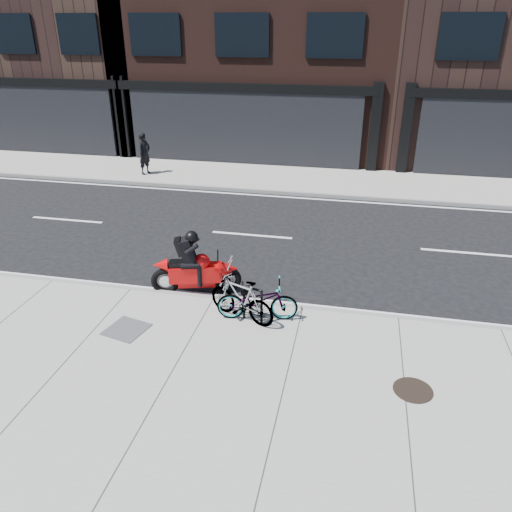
% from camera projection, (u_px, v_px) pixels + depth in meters
% --- Properties ---
extents(ground, '(120.00, 120.00, 0.00)m').
position_uv_depth(ground, '(235.00, 265.00, 12.93)').
color(ground, black).
rests_on(ground, ground).
extents(sidewalk_near, '(60.00, 6.00, 0.13)m').
position_uv_depth(sidewalk_near, '(164.00, 389.00, 8.49)').
color(sidewalk_near, gray).
rests_on(sidewalk_near, ground).
extents(sidewalk_far, '(60.00, 3.50, 0.13)m').
position_uv_depth(sidewalk_far, '(283.00, 178.00, 19.76)').
color(sidewalk_far, gray).
rests_on(sidewalk_far, ground).
extents(building_midwest, '(10.00, 10.00, 12.00)m').
position_uv_depth(building_midwest, '(74.00, 14.00, 25.41)').
color(building_midwest, black).
rests_on(building_midwest, ground).
extents(bike_rack, '(0.45, 0.18, 0.78)m').
position_uv_depth(bike_rack, '(253.00, 301.00, 10.10)').
color(bike_rack, black).
rests_on(bike_rack, sidewalk_near).
extents(bicycle_front, '(1.74, 0.85, 0.87)m').
position_uv_depth(bicycle_front, '(257.00, 300.00, 10.18)').
color(bicycle_front, gray).
rests_on(bicycle_front, sidewalk_near).
extents(bicycle_rear, '(1.61, 1.02, 0.94)m').
position_uv_depth(bicycle_rear, '(241.00, 299.00, 10.16)').
color(bicycle_rear, gray).
rests_on(bicycle_rear, sidewalk_near).
extents(motorcycle, '(2.04, 0.83, 1.55)m').
position_uv_depth(motorcycle, '(200.00, 268.00, 11.35)').
color(motorcycle, black).
rests_on(motorcycle, ground).
extents(pedestrian, '(0.55, 0.69, 1.65)m').
position_uv_depth(pedestrian, '(144.00, 153.00, 19.77)').
color(pedestrian, black).
rests_on(pedestrian, sidewalk_far).
extents(manhole_cover, '(0.86, 0.86, 0.02)m').
position_uv_depth(manhole_cover, '(413.00, 390.00, 8.35)').
color(manhole_cover, black).
rests_on(manhole_cover, sidewalk_near).
extents(utility_grate, '(0.90, 0.90, 0.02)m').
position_uv_depth(utility_grate, '(126.00, 329.00, 9.99)').
color(utility_grate, '#4F4F52').
rests_on(utility_grate, sidewalk_near).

